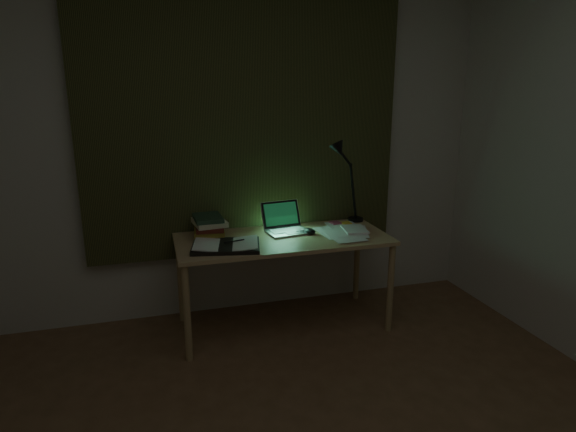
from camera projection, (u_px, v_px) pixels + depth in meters
name	position (u px, v px, depth m)	size (l,w,h in m)	color
wall_back	(244.00, 140.00, 3.36)	(3.50, 0.00, 2.50)	beige
curtain	(245.00, 111.00, 3.27)	(2.20, 0.06, 2.00)	#292D16
desk	(283.00, 282.00, 3.28)	(1.41, 0.62, 0.64)	tan
laptop	(288.00, 219.00, 3.27)	(0.28, 0.32, 0.20)	#B7B7BC
open_textbook	(226.00, 245.00, 2.98)	(0.41, 0.29, 0.04)	white
book_stack	(208.00, 226.00, 3.18)	(0.20, 0.23, 0.16)	white
loose_papers	(347.00, 230.00, 3.33)	(0.34, 0.36, 0.02)	white
mouse	(310.00, 231.00, 3.27)	(0.06, 0.10, 0.04)	black
sticky_yellow	(346.00, 223.00, 3.51)	(0.07, 0.07, 0.01)	yellow
sticky_pink	(335.00, 223.00, 3.51)	(0.07, 0.07, 0.01)	#C54C6A
desk_lamp	(357.00, 181.00, 3.52)	(0.40, 0.31, 0.60)	black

